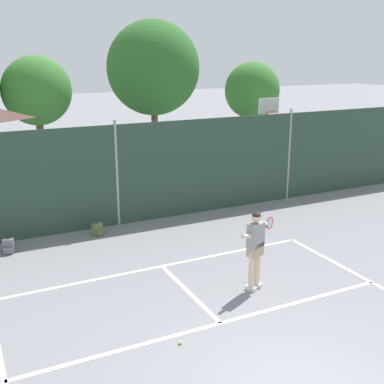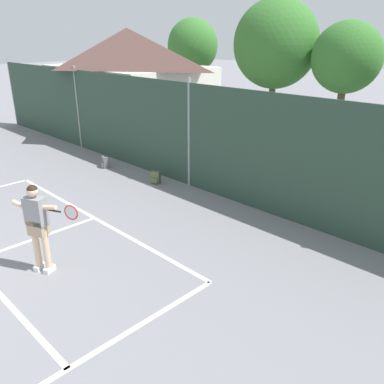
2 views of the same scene
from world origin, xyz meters
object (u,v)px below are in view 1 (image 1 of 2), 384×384
at_px(basketball_hoop, 267,130).
at_px(tennis_ball, 180,343).
at_px(tennis_player, 256,243).
at_px(backpack_grey, 9,246).
at_px(backpack_olive, 98,229).

height_order(basketball_hoop, tennis_ball, basketball_hoop).
bearing_deg(tennis_player, tennis_ball, -152.50).
bearing_deg(basketball_hoop, backpack_grey, -165.69).
bearing_deg(backpack_olive, basketball_hoop, 17.21).
bearing_deg(tennis_player, basketball_hoop, 54.04).
relative_size(backpack_grey, backpack_olive, 1.00).
height_order(backpack_grey, backpack_olive, same).
height_order(basketball_hoop, tennis_player, basketball_hoop).
height_order(basketball_hoop, backpack_olive, basketball_hoop).
height_order(tennis_player, backpack_olive, tennis_player).
relative_size(tennis_ball, backpack_olive, 0.14).
height_order(tennis_ball, backpack_grey, backpack_grey).
bearing_deg(basketball_hoop, backpack_olive, -162.79).
distance_m(tennis_ball, backpack_grey, 6.39).
bearing_deg(backpack_olive, tennis_ball, -91.52).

